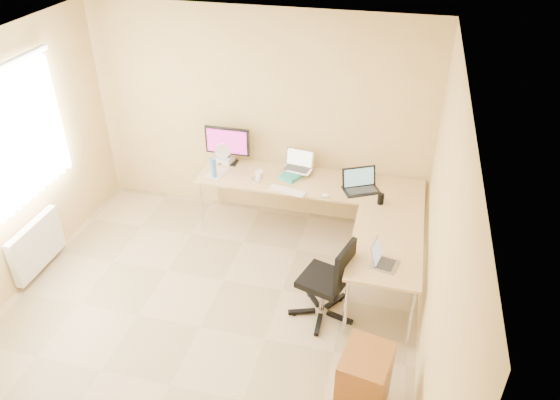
% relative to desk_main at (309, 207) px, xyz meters
% --- Properties ---
extents(floor, '(4.50, 4.50, 0.00)m').
position_rel_desk_main_xyz_m(floor, '(-0.72, -1.85, -0.36)').
color(floor, tan).
rests_on(floor, ground).
extents(ceiling, '(4.50, 4.50, 0.00)m').
position_rel_desk_main_xyz_m(ceiling, '(-0.72, -1.85, 2.24)').
color(ceiling, white).
rests_on(ceiling, ground).
extents(wall_back, '(4.50, 0.00, 4.50)m').
position_rel_desk_main_xyz_m(wall_back, '(-0.72, 0.40, 0.93)').
color(wall_back, tan).
rests_on(wall_back, ground).
extents(wall_right, '(0.00, 4.50, 4.50)m').
position_rel_desk_main_xyz_m(wall_right, '(1.38, -1.85, 0.93)').
color(wall_right, tan).
rests_on(wall_right, ground).
extents(desk_main, '(2.65, 0.70, 0.73)m').
position_rel_desk_main_xyz_m(desk_main, '(0.00, 0.00, 0.00)').
color(desk_main, tan).
rests_on(desk_main, ground).
extents(desk_return, '(0.70, 1.30, 0.73)m').
position_rel_desk_main_xyz_m(desk_return, '(0.98, -1.00, 0.00)').
color(desk_return, tan).
rests_on(desk_return, ground).
extents(monitor, '(0.56, 0.18, 0.48)m').
position_rel_desk_main_xyz_m(monitor, '(-1.07, 0.20, 0.60)').
color(monitor, black).
rests_on(monitor, desk_main).
extents(book_stack, '(0.29, 0.33, 0.05)m').
position_rel_desk_main_xyz_m(book_stack, '(-0.23, 0.04, 0.39)').
color(book_stack, teal).
rests_on(book_stack, desk_main).
extents(laptop_center, '(0.39, 0.32, 0.23)m').
position_rel_desk_main_xyz_m(laptop_center, '(-0.19, 0.15, 0.52)').
color(laptop_center, beige).
rests_on(laptop_center, desk_main).
extents(laptop_black, '(0.49, 0.44, 0.25)m').
position_rel_desk_main_xyz_m(laptop_black, '(0.61, -0.08, 0.49)').
color(laptop_black, black).
rests_on(laptop_black, desk_main).
extents(keyboard, '(0.44, 0.20, 0.02)m').
position_rel_desk_main_xyz_m(keyboard, '(-0.20, -0.30, 0.37)').
color(keyboard, white).
rests_on(keyboard, desk_main).
extents(mouse, '(0.11, 0.09, 0.03)m').
position_rel_desk_main_xyz_m(mouse, '(0.25, -0.30, 0.38)').
color(mouse, white).
rests_on(mouse, desk_main).
extents(mug, '(0.10, 0.10, 0.09)m').
position_rel_desk_main_xyz_m(mug, '(-0.60, -0.07, 0.41)').
color(mug, white).
rests_on(mug, desk_main).
extents(cd_stack, '(0.14, 0.14, 0.03)m').
position_rel_desk_main_xyz_m(cd_stack, '(-0.61, -0.15, 0.38)').
color(cd_stack, white).
rests_on(cd_stack, desk_main).
extents(water_bottle, '(0.08, 0.08, 0.24)m').
position_rel_desk_main_xyz_m(water_bottle, '(-1.13, -0.18, 0.49)').
color(water_bottle, '#447BC2').
rests_on(water_bottle, desk_main).
extents(papers, '(0.24, 0.31, 0.01)m').
position_rel_desk_main_xyz_m(papers, '(-1.13, -0.09, 0.37)').
color(papers, beige).
rests_on(papers, desk_main).
extents(white_box, '(0.25, 0.20, 0.08)m').
position_rel_desk_main_xyz_m(white_box, '(-1.13, 0.20, 0.40)').
color(white_box, silver).
rests_on(white_box, desk_main).
extents(desk_fan, '(0.25, 0.25, 0.25)m').
position_rel_desk_main_xyz_m(desk_fan, '(-1.13, 0.20, 0.49)').
color(desk_fan, silver).
rests_on(desk_fan, desk_main).
extents(black_cup, '(0.09, 0.09, 0.12)m').
position_rel_desk_main_xyz_m(black_cup, '(0.85, -0.30, 0.43)').
color(black_cup, black).
rests_on(black_cup, desk_main).
extents(laptop_return, '(0.33, 0.28, 0.19)m').
position_rel_desk_main_xyz_m(laptop_return, '(0.98, -1.35, 0.46)').
color(laptop_return, '#A7A7BF').
rests_on(laptop_return, desk_return).
extents(office_chair, '(0.69, 0.69, 0.93)m').
position_rel_desk_main_xyz_m(office_chair, '(0.41, -1.37, 0.14)').
color(office_chair, black).
rests_on(office_chair, ground).
extents(cabinet, '(0.44, 0.51, 0.63)m').
position_rel_desk_main_xyz_m(cabinet, '(0.94, -2.42, -0.01)').
color(cabinet, brown).
rests_on(cabinet, ground).
extents(radiator, '(0.09, 0.80, 0.55)m').
position_rel_desk_main_xyz_m(radiator, '(-2.75, -1.45, -0.02)').
color(radiator, white).
rests_on(radiator, ground).
extents(window, '(0.10, 1.80, 1.40)m').
position_rel_desk_main_xyz_m(window, '(-2.78, -1.45, 1.19)').
color(window, white).
rests_on(window, wall_left).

